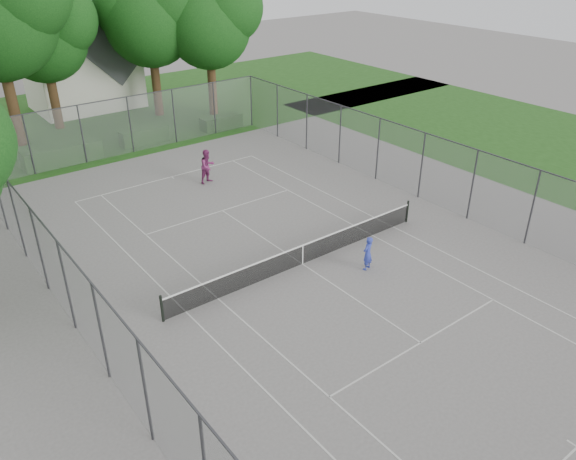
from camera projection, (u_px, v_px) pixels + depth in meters
ground at (303, 264)px, 23.49m from camera, size 120.00×120.00×0.00m
grass_far at (84, 118)px, 41.68m from camera, size 60.00×20.00×0.00m
grass_right at (575, 152)px, 35.28m from camera, size 16.00×40.00×0.00m
court_markings at (303, 264)px, 23.48m from camera, size 11.03×23.83×0.01m
tennis_net at (303, 254)px, 23.25m from camera, size 12.87×0.10×1.10m
perimeter_fence at (303, 226)px, 22.63m from camera, size 18.08×34.08×3.52m
tree_far_midleft at (42, 30)px, 36.59m from camera, size 6.68×6.10×9.61m
tree_far_midright at (150, 13)px, 39.12m from camera, size 7.35×6.71×10.56m
tree_far_right at (210, 18)px, 39.48m from camera, size 6.96×6.36×10.01m
hedge_left at (62, 154)px, 33.41m from camera, size 4.54×1.36×1.13m
hedge_mid at (144, 136)px, 36.63m from camera, size 3.15×0.90×0.99m
hedge_right at (221, 122)px, 39.43m from camera, size 2.94×1.08×0.88m
house at (80, 57)px, 42.68m from camera, size 7.60×5.89×9.46m
girl_player at (368, 253)px, 22.83m from camera, size 0.62×0.49×1.48m
woman_player at (208, 166)px, 30.68m from camera, size 1.05×0.89×1.90m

